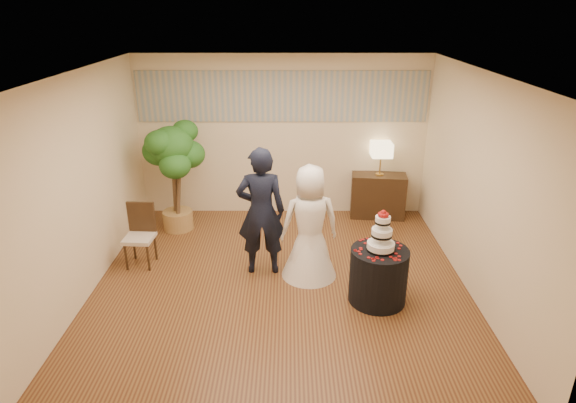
{
  "coord_description": "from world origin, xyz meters",
  "views": [
    {
      "loc": [
        0.11,
        -5.65,
        3.54
      ],
      "look_at": [
        0.1,
        0.4,
        1.05
      ],
      "focal_mm": 30.0,
      "sensor_mm": 36.0,
      "label": 1
    }
  ],
  "objects_px": {
    "cake_table": "(378,276)",
    "table_lamp": "(381,159)",
    "wedding_cake": "(382,230)",
    "console": "(378,196)",
    "ficus_tree": "(174,177)",
    "groom": "(261,212)",
    "side_chair": "(139,236)",
    "bride": "(310,223)"
  },
  "relations": [
    {
      "from": "side_chair",
      "to": "groom",
      "type": "bearing_deg",
      "value": -1.62
    },
    {
      "from": "wedding_cake",
      "to": "side_chair",
      "type": "distance_m",
      "value": 3.45
    },
    {
      "from": "table_lamp",
      "to": "ficus_tree",
      "type": "xyz_separation_m",
      "value": [
        -3.45,
        -0.53,
        -0.14
      ]
    },
    {
      "from": "side_chair",
      "to": "table_lamp",
      "type": "bearing_deg",
      "value": 28.74
    },
    {
      "from": "console",
      "to": "side_chair",
      "type": "bearing_deg",
      "value": -148.52
    },
    {
      "from": "groom",
      "to": "wedding_cake",
      "type": "xyz_separation_m",
      "value": [
        1.51,
        -0.75,
        0.08
      ]
    },
    {
      "from": "cake_table",
      "to": "wedding_cake",
      "type": "height_order",
      "value": "wedding_cake"
    },
    {
      "from": "cake_table",
      "to": "ficus_tree",
      "type": "height_order",
      "value": "ficus_tree"
    },
    {
      "from": "console",
      "to": "table_lamp",
      "type": "distance_m",
      "value": 0.68
    },
    {
      "from": "wedding_cake",
      "to": "console",
      "type": "distance_m",
      "value": 2.76
    },
    {
      "from": "table_lamp",
      "to": "side_chair",
      "type": "relative_size",
      "value": 0.63
    },
    {
      "from": "table_lamp",
      "to": "cake_table",
      "type": "bearing_deg",
      "value": -99.55
    },
    {
      "from": "bride",
      "to": "groom",
      "type": "bearing_deg",
      "value": -18.05
    },
    {
      "from": "table_lamp",
      "to": "side_chair",
      "type": "bearing_deg",
      "value": -154.84
    },
    {
      "from": "wedding_cake",
      "to": "ficus_tree",
      "type": "relative_size",
      "value": 0.29
    },
    {
      "from": "ficus_tree",
      "to": "bride",
      "type": "bearing_deg",
      "value": -34.84
    },
    {
      "from": "cake_table",
      "to": "console",
      "type": "bearing_deg",
      "value": 80.45
    },
    {
      "from": "cake_table",
      "to": "side_chair",
      "type": "distance_m",
      "value": 3.4
    },
    {
      "from": "cake_table",
      "to": "side_chair",
      "type": "relative_size",
      "value": 0.8
    },
    {
      "from": "groom",
      "to": "table_lamp",
      "type": "distance_m",
      "value": 2.74
    },
    {
      "from": "wedding_cake",
      "to": "console",
      "type": "height_order",
      "value": "wedding_cake"
    },
    {
      "from": "console",
      "to": "side_chair",
      "type": "height_order",
      "value": "side_chair"
    },
    {
      "from": "wedding_cake",
      "to": "cake_table",
      "type": "bearing_deg",
      "value": 90.0
    },
    {
      "from": "wedding_cake",
      "to": "table_lamp",
      "type": "distance_m",
      "value": 2.7
    },
    {
      "from": "groom",
      "to": "bride",
      "type": "relative_size",
      "value": 1.13
    },
    {
      "from": "cake_table",
      "to": "table_lamp",
      "type": "height_order",
      "value": "table_lamp"
    },
    {
      "from": "bride",
      "to": "wedding_cake",
      "type": "bearing_deg",
      "value": 135.23
    },
    {
      "from": "table_lamp",
      "to": "side_chair",
      "type": "xyz_separation_m",
      "value": [
        -3.73,
        -1.75,
        -0.62
      ]
    },
    {
      "from": "groom",
      "to": "cake_table",
      "type": "bearing_deg",
      "value": 151.0
    },
    {
      "from": "cake_table",
      "to": "table_lamp",
      "type": "relative_size",
      "value": 1.26
    },
    {
      "from": "groom",
      "to": "cake_table",
      "type": "height_order",
      "value": "groom"
    },
    {
      "from": "bride",
      "to": "ficus_tree",
      "type": "relative_size",
      "value": 0.86
    },
    {
      "from": "bride",
      "to": "cake_table",
      "type": "relative_size",
      "value": 2.21
    },
    {
      "from": "bride",
      "to": "cake_table",
      "type": "xyz_separation_m",
      "value": [
        0.85,
        -0.63,
        -0.44
      ]
    },
    {
      "from": "side_chair",
      "to": "cake_table",
      "type": "bearing_deg",
      "value": -11.88
    },
    {
      "from": "table_lamp",
      "to": "groom",
      "type": "bearing_deg",
      "value": -135.69
    },
    {
      "from": "bride",
      "to": "wedding_cake",
      "type": "relative_size",
      "value": 2.98
    },
    {
      "from": "cake_table",
      "to": "table_lamp",
      "type": "bearing_deg",
      "value": 80.45
    },
    {
      "from": "console",
      "to": "table_lamp",
      "type": "relative_size",
      "value": 1.62
    },
    {
      "from": "groom",
      "to": "ficus_tree",
      "type": "height_order",
      "value": "ficus_tree"
    },
    {
      "from": "cake_table",
      "to": "wedding_cake",
      "type": "relative_size",
      "value": 1.35
    },
    {
      "from": "console",
      "to": "ficus_tree",
      "type": "xyz_separation_m",
      "value": [
        -3.45,
        -0.53,
        0.54
      ]
    }
  ]
}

